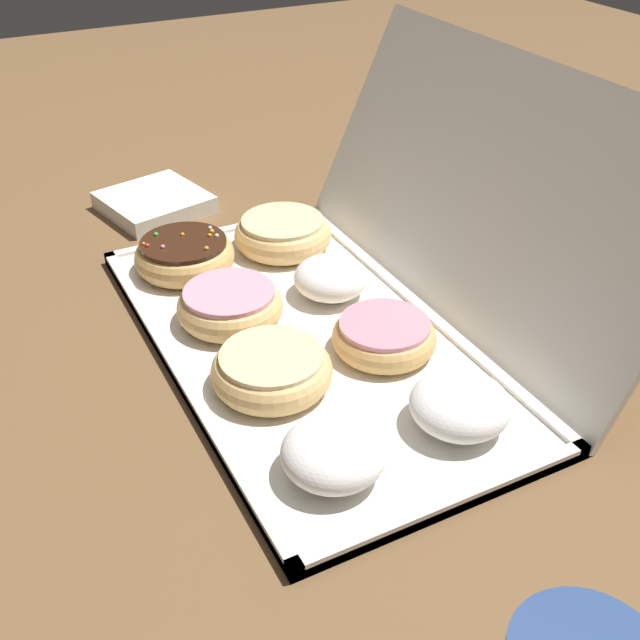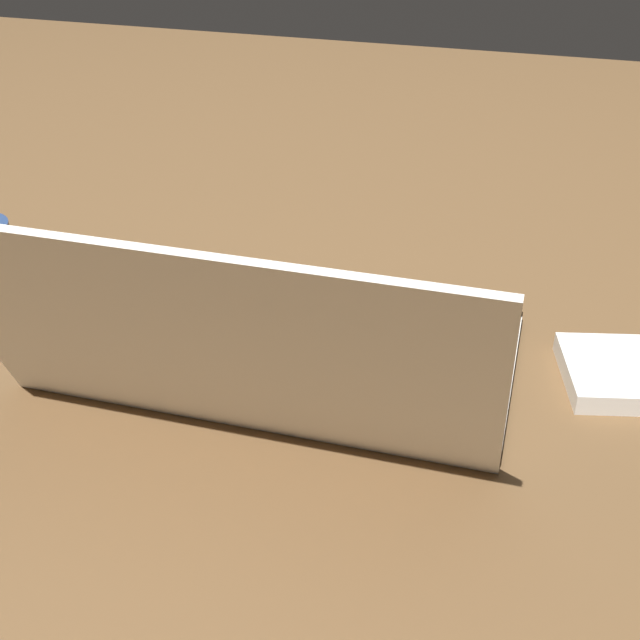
# 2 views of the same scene
# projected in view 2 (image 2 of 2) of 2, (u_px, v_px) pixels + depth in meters

# --- Properties ---
(ground_plane) EXTENTS (3.00, 3.00, 0.00)m
(ground_plane) POSITION_uv_depth(u_px,v_px,m) (286.00, 351.00, 1.04)
(ground_plane) COLOR brown
(donut_box) EXTENTS (0.54, 0.29, 0.01)m
(donut_box) POSITION_uv_depth(u_px,v_px,m) (286.00, 347.00, 1.04)
(donut_box) COLOR silver
(donut_box) RESTS_ON ground
(box_lid_open) EXTENTS (0.54, 0.13, 0.27)m
(box_lid_open) POSITION_uv_depth(u_px,v_px,m) (215.00, 351.00, 0.80)
(box_lid_open) COLOR silver
(box_lid_open) RESTS_ON ground
(sprinkle_donut_0) EXTENTS (0.12, 0.12, 0.04)m
(sprinkle_donut_0) POSITION_uv_depth(u_px,v_px,m) (454.00, 325.00, 1.03)
(sprinkle_donut_0) COLOR tan
(sprinkle_donut_0) RESTS_ON donut_box
(pink_frosted_donut_1) EXTENTS (0.12, 0.12, 0.04)m
(pink_frosted_donut_1) POSITION_uv_depth(u_px,v_px,m) (350.00, 313.00, 1.06)
(pink_frosted_donut_1) COLOR #E5B770
(pink_frosted_donut_1) RESTS_ON donut_box
(glazed_ring_donut_2) EXTENTS (0.12, 0.12, 0.04)m
(glazed_ring_donut_2) POSITION_uv_depth(u_px,v_px,m) (257.00, 297.00, 1.09)
(glazed_ring_donut_2) COLOR #E5B770
(glazed_ring_donut_2) RESTS_ON donut_box
(powdered_filled_donut_3) EXTENTS (0.09, 0.09, 0.05)m
(powdered_filled_donut_3) POSITION_uv_depth(u_px,v_px,m) (163.00, 280.00, 1.12)
(powdered_filled_donut_3) COLOR white
(powdered_filled_donut_3) RESTS_ON donut_box
(glazed_ring_donut_4) EXTENTS (0.12, 0.12, 0.04)m
(glazed_ring_donut_4) POSITION_uv_depth(u_px,v_px,m) (434.00, 385.00, 0.93)
(glazed_ring_donut_4) COLOR #E5B770
(glazed_ring_donut_4) RESTS_ON donut_box
(powdered_filled_donut_5) EXTENTS (0.08, 0.08, 0.04)m
(powdered_filled_donut_5) POSITION_uv_depth(u_px,v_px,m) (321.00, 366.00, 0.95)
(powdered_filled_donut_5) COLOR white
(powdered_filled_donut_5) RESTS_ON donut_box
(pink_frosted_donut_6) EXTENTS (0.11, 0.11, 0.03)m
(pink_frosted_donut_6) POSITION_uv_depth(u_px,v_px,m) (221.00, 351.00, 0.99)
(pink_frosted_donut_6) COLOR tan
(pink_frosted_donut_6) RESTS_ON donut_box
(powdered_filled_donut_7) EXTENTS (0.09, 0.09, 0.05)m
(powdered_filled_donut_7) POSITION_uv_depth(u_px,v_px,m) (119.00, 331.00, 1.01)
(powdered_filled_donut_7) COLOR white
(powdered_filled_donut_7) RESTS_ON donut_box
(napkin_stack) EXTENTS (0.16, 0.16, 0.02)m
(napkin_stack) POSITION_uv_depth(u_px,v_px,m) (621.00, 373.00, 0.98)
(napkin_stack) COLOR white
(napkin_stack) RESTS_ON ground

